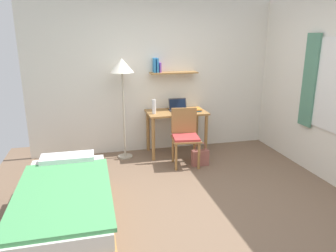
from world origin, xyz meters
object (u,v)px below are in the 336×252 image
object	(u,v)px
water_bottle	(154,107)
bed	(66,206)
desk_chair	(185,134)
standing_lamp	(122,72)
laptop	(178,107)
handbag	(200,157)
desk	(176,119)
book_stack	(195,109)

from	to	relation	value
water_bottle	bed	bearing A→B (deg)	-126.46
desk_chair	standing_lamp	size ratio (longest dim) A/B	0.54
standing_lamp	laptop	size ratio (longest dim) A/B	5.20
bed	handbag	bearing A→B (deg)	32.44
desk	standing_lamp	bearing A→B (deg)	179.34
desk	water_bottle	size ratio (longest dim) A/B	4.26
bed	laptop	bearing A→B (deg)	47.58
standing_lamp	laptop	xyz separation A→B (m)	(0.94, 0.07, -0.64)
desk_chair	book_stack	size ratio (longest dim) A/B	3.83
bed	desk_chair	distance (m)	2.22
bed	water_bottle	bearing A→B (deg)	53.54
handbag	standing_lamp	bearing A→B (deg)	150.08
desk_chair	water_bottle	bearing A→B (deg)	132.53
bed	water_bottle	world-z (taller)	water_bottle
bed	desk	size ratio (longest dim) A/B	1.90
water_bottle	laptop	bearing A→B (deg)	18.50
handbag	laptop	bearing A→B (deg)	103.36
standing_lamp	book_stack	world-z (taller)	standing_lamp
laptop	standing_lamp	bearing A→B (deg)	-175.70
desk_chair	handbag	bearing A→B (deg)	-28.53
bed	book_stack	bearing A→B (deg)	41.86
desk	laptop	distance (m)	0.22
laptop	handbag	world-z (taller)	laptop
bed	desk	bearing A→B (deg)	47.21
laptop	water_bottle	size ratio (longest dim) A/B	1.35
standing_lamp	book_stack	size ratio (longest dim) A/B	7.07
bed	book_stack	world-z (taller)	book_stack
desk_chair	laptop	distance (m)	0.67
laptop	water_bottle	bearing A→B (deg)	-161.50
laptop	book_stack	xyz separation A→B (m)	(0.28, -0.10, -0.03)
standing_lamp	laptop	bearing A→B (deg)	4.30
laptop	water_bottle	xyz separation A→B (m)	(-0.45, -0.15, 0.07)
standing_lamp	water_bottle	world-z (taller)	standing_lamp
desk	book_stack	distance (m)	0.37
water_bottle	desk	bearing A→B (deg)	9.94
desk	laptop	bearing A→B (deg)	57.58
water_bottle	book_stack	world-z (taller)	water_bottle
desk_chair	handbag	size ratio (longest dim) A/B	2.27
bed	handbag	distance (m)	2.32
desk_chair	laptop	world-z (taller)	laptop
water_bottle	handbag	world-z (taller)	water_bottle
desk_chair	handbag	xyz separation A→B (m)	(0.22, -0.12, -0.36)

